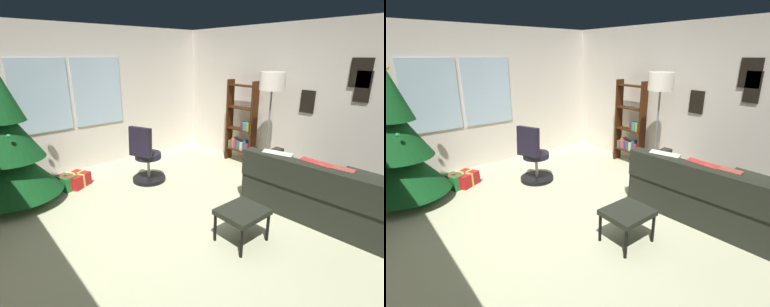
# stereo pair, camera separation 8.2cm
# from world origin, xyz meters

# --- Properties ---
(ground_plane) EXTENTS (4.87, 5.57, 0.10)m
(ground_plane) POSITION_xyz_m (0.00, 0.00, -0.05)
(ground_plane) COLOR beige
(wall_back_with_windows) EXTENTS (4.87, 0.12, 2.57)m
(wall_back_with_windows) POSITION_xyz_m (-0.02, 2.83, 1.29)
(wall_back_with_windows) COLOR silver
(wall_back_with_windows) RESTS_ON ground_plane
(wall_right_with_frames) EXTENTS (0.12, 5.57, 2.57)m
(wall_right_with_frames) POSITION_xyz_m (2.49, -0.00, 1.28)
(wall_right_with_frames) COLOR silver
(wall_right_with_frames) RESTS_ON ground_plane
(couch) EXTENTS (1.73, 1.93, 0.81)m
(couch) POSITION_xyz_m (1.62, -1.00, 0.29)
(couch) COLOR black
(couch) RESTS_ON ground_plane
(footstool) EXTENTS (0.52, 0.45, 0.40)m
(footstool) POSITION_xyz_m (0.21, -0.66, 0.35)
(footstool) COLOR black
(footstool) RESTS_ON ground_plane
(holiday_tree) EXTENTS (1.18, 1.18, 2.37)m
(holiday_tree) POSITION_xyz_m (-1.52, 2.01, 0.80)
(holiday_tree) COLOR #4C331E
(holiday_tree) RESTS_ON ground_plane
(gift_box_red) EXTENTS (0.46, 0.44, 0.22)m
(gift_box_red) POSITION_xyz_m (-0.69, 2.07, 0.11)
(gift_box_red) COLOR red
(gift_box_red) RESTS_ON ground_plane
(gift_box_green) EXTENTS (0.28, 0.34, 0.24)m
(gift_box_green) POSITION_xyz_m (-0.87, 2.06, 0.11)
(gift_box_green) COLOR #1E722D
(gift_box_green) RESTS_ON ground_plane
(office_chair) EXTENTS (0.58, 0.56, 0.98)m
(office_chair) POSITION_xyz_m (0.29, 1.48, 0.38)
(office_chair) COLOR black
(office_chair) RESTS_ON ground_plane
(bookshelf) EXTENTS (0.18, 0.64, 1.61)m
(bookshelf) POSITION_xyz_m (2.22, 1.08, 0.71)
(bookshelf) COLOR #391A09
(bookshelf) RESTS_ON ground_plane
(floor_lamp) EXTENTS (0.40, 0.40, 1.80)m
(floor_lamp) POSITION_xyz_m (1.89, 0.24, 1.56)
(floor_lamp) COLOR slate
(floor_lamp) RESTS_ON ground_plane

